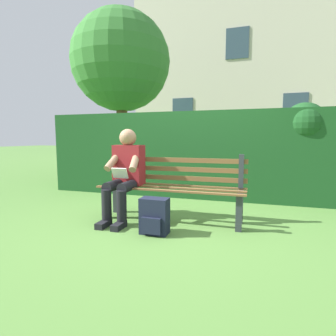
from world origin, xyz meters
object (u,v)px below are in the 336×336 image
(park_bench, at_px, (172,186))
(backpack, at_px, (154,216))
(person_seated, at_px, (125,172))
(tree, at_px, (118,65))

(park_bench, height_order, backpack, park_bench)
(person_seated, xyz_separation_m, tree, (1.93, -3.56, 2.37))
(tree, relative_size, backpack, 10.94)
(park_bench, distance_m, tree, 4.92)
(tree, bearing_deg, backpack, 122.04)
(person_seated, distance_m, backpack, 0.80)
(park_bench, relative_size, person_seated, 1.60)
(tree, bearing_deg, person_seated, 118.47)
(backpack, bearing_deg, tree, -57.96)
(park_bench, xyz_separation_m, person_seated, (0.58, 0.17, 0.18))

